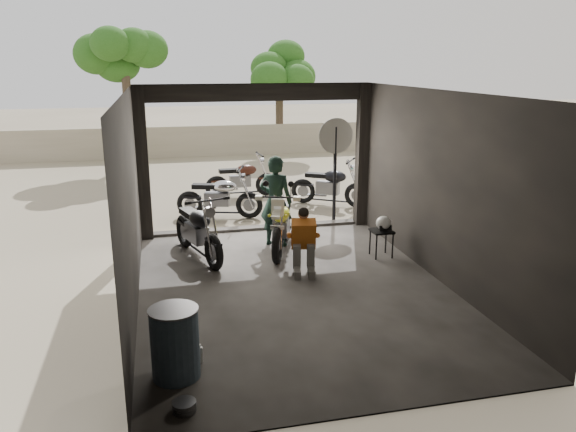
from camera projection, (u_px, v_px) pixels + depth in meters
name	position (u px, v px, depth m)	size (l,w,h in m)	color
ground	(294.00, 290.00, 9.26)	(80.00, 80.00, 0.00)	#7A6D56
garage	(287.00, 207.00, 9.44)	(7.00, 7.13, 3.20)	#2D2B28
boundary_wall	(211.00, 141.00, 22.24)	(18.00, 0.30, 1.20)	gray
tree_left	(124.00, 51.00, 19.28)	(2.20, 2.20, 5.60)	#382B1E
tree_right	(279.00, 63.00, 22.07)	(2.20, 2.20, 5.00)	#382B1E
main_bike	(282.00, 220.00, 10.98)	(0.78, 1.91, 1.27)	beige
left_bike	(198.00, 226.00, 10.59)	(0.78, 1.89, 1.28)	black
outside_bike_a	(219.00, 193.00, 13.36)	(0.74, 1.81, 1.22)	black
outside_bike_b	(242.00, 176.00, 15.43)	(0.73, 1.77, 1.19)	#35150C
outside_bike_c	(330.00, 182.00, 14.51)	(0.75, 1.83, 1.24)	black
rider	(276.00, 201.00, 11.24)	(0.68, 0.44, 1.86)	black
mechanic	(304.00, 243.00, 9.84)	(0.57, 0.78, 1.13)	#A75516
stool	(382.00, 234.00, 10.68)	(0.39, 0.39, 0.55)	black
helmet	(384.00, 223.00, 10.63)	(0.29, 0.30, 0.27)	beige
oil_drum	(175.00, 344.00, 6.58)	(0.57, 0.57, 0.88)	#394E61
sign_post	(335.00, 153.00, 12.75)	(0.81, 0.08, 2.42)	black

